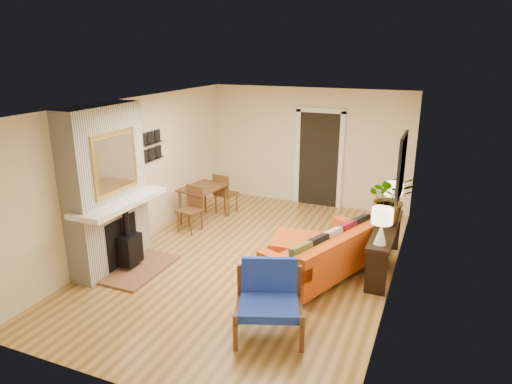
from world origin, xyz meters
TOP-DOWN VIEW (x-y plane):
  - room_shell at (0.60, 2.63)m, footprint 6.50×6.50m
  - fireplace at (-2.00, -1.00)m, footprint 1.09×1.68m
  - sofa at (1.29, -0.04)m, footprint 1.59×2.26m
  - ottoman at (0.71, 0.28)m, footprint 0.91×0.91m
  - blue_chair at (0.96, -1.67)m, footprint 1.06×1.05m
  - dining_table at (-1.58, 1.34)m, footprint 0.86×1.67m
  - console_table at (2.07, 0.53)m, footprint 0.34×1.85m
  - lamp_near at (2.07, -0.15)m, footprint 0.30×0.30m
  - lamp_far at (2.07, 1.22)m, footprint 0.30×0.30m
  - houseplant at (2.06, 0.80)m, footprint 0.91×0.85m

SIDE VIEW (x-z plane):
  - ottoman at x=0.71m, z-range 0.03..0.44m
  - sofa at x=1.29m, z-range -0.05..0.77m
  - blue_chair at x=0.96m, z-range 0.03..0.90m
  - console_table at x=2.07m, z-range 0.21..0.94m
  - dining_table at x=-1.58m, z-range 0.14..1.02m
  - lamp_near at x=2.07m, z-range 0.79..1.33m
  - lamp_far at x=2.07m, z-range 0.79..1.33m
  - houseplant at x=2.06m, z-range 0.73..1.53m
  - room_shell at x=0.60m, z-range -2.01..4.49m
  - fireplace at x=-2.00m, z-range -0.06..2.54m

